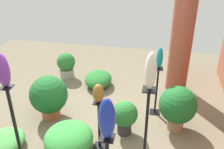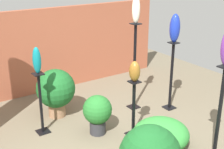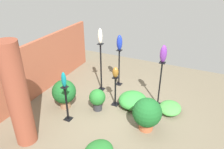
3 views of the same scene
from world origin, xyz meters
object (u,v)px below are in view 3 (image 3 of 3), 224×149
pedestal_cobalt (119,69)px  pedestal_violet (160,86)px  pedestal_teal (67,105)px  art_vase_bronze (115,72)px  pedestal_ivory (101,69)px  art_vase_teal (64,80)px  brick_pillar (18,96)px  art_vase_cobalt (119,43)px  potted_plant_back_center (64,92)px  potted_plant_near_pillar (97,98)px  art_vase_ivory (100,36)px  art_vase_violet (163,54)px  pedestal_bronze (115,93)px  potted_plant_mid_left (147,113)px

pedestal_cobalt → pedestal_violet: 1.65m
pedestal_teal → art_vase_bronze: size_ratio=3.22×
pedestal_ivory → art_vase_teal: (-1.77, 0.10, 0.47)m
brick_pillar → art_vase_teal: (1.05, -0.43, -0.02)m
art_vase_teal → art_vase_cobalt: art_vase_cobalt is taller
art_vase_teal → potted_plant_back_center: 0.92m
art_vase_teal → potted_plant_near_pillar: size_ratio=0.64×
art_vase_teal → art_vase_ivory: size_ratio=0.87×
pedestal_ivory → potted_plant_near_pillar: bearing=-158.3°
pedestal_teal → potted_plant_near_pillar: (0.72, -0.52, -0.08)m
art_vase_teal → pedestal_cobalt: bearing=-12.2°
pedestal_ivory → art_vase_bronze: 1.04m
pedestal_violet → art_vase_ivory: 2.27m
art_vase_ivory → potted_plant_back_center: art_vase_ivory is taller
pedestal_ivory → pedestal_violet: size_ratio=1.16×
art_vase_bronze → potted_plant_near_pillar: bearing=141.0°
pedestal_teal → art_vase_violet: bearing=-50.1°
pedestal_bronze → pedestal_violet: size_ratio=0.67×
brick_pillar → art_vase_ivory: bearing=-10.8°
pedestal_violet → potted_plant_back_center: bearing=117.6°
art_vase_cobalt → art_vase_violet: art_vase_violet is taller
pedestal_bronze → pedestal_cobalt: pedestal_cobalt is taller
potted_plant_back_center → pedestal_cobalt: bearing=-25.3°
potted_plant_near_pillar → potted_plant_back_center: bearing=107.7°
pedestal_bronze → art_vase_ivory: size_ratio=1.93×
art_vase_bronze → art_vase_ivory: bearing=51.9°
pedestal_bronze → art_vase_ivory: 1.73m
pedestal_bronze → art_vase_cobalt: (1.15, 0.38, 1.11)m
pedestal_teal → pedestal_ivory: (1.77, -0.10, 0.28)m
art_vase_violet → potted_plant_mid_left: (-1.18, 0.01, -1.14)m
pedestal_violet → art_vase_ivory: (0.07, 1.92, 1.20)m
pedestal_bronze → potted_plant_back_center: pedestal_bronze is taller
pedestal_teal → potted_plant_back_center: bearing=42.1°
pedestal_violet → art_vase_cobalt: size_ratio=2.76×
pedestal_violet → art_vase_cobalt: 1.87m
art_vase_teal → pedestal_ivory: bearing=-3.3°
art_vase_violet → pedestal_teal: bearing=129.9°
pedestal_teal → potted_plant_back_center: 0.58m
pedestal_violet → potted_plant_mid_left: 1.19m
art_vase_ivory → art_vase_cobalt: bearing=-36.1°
art_vase_bronze → art_vase_cobalt: (1.15, 0.38, 0.45)m
pedestal_teal → pedestal_bronze: size_ratio=1.11×
pedestal_teal → pedestal_bronze: bearing=-37.0°
pedestal_cobalt → art_vase_violet: 1.95m
pedestal_teal → pedestal_violet: size_ratio=0.74×
pedestal_ivory → pedestal_bronze: pedestal_ivory is taller
pedestal_violet → art_vase_violet: 0.99m
potted_plant_near_pillar → pedestal_ivory: bearing=21.7°
art_vase_cobalt → pedestal_teal: bearing=167.8°
potted_plant_near_pillar → potted_plant_back_center: potted_plant_back_center is taller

